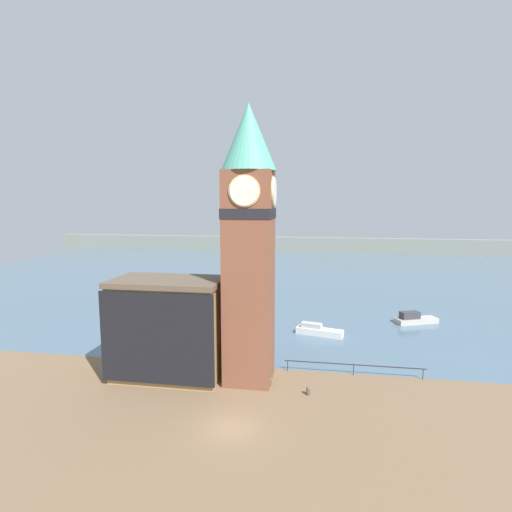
% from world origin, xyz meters
% --- Properties ---
extents(ground_plane, '(160.00, 160.00, 0.00)m').
position_xyz_m(ground_plane, '(0.00, 0.00, 0.00)').
color(ground_plane, brown).
extents(water, '(160.00, 120.00, 0.00)m').
position_xyz_m(water, '(0.00, 71.45, -0.00)').
color(water, slate).
rests_on(water, ground_plane).
extents(far_shoreline, '(180.00, 3.00, 5.00)m').
position_xyz_m(far_shoreline, '(0.00, 111.45, 2.50)').
color(far_shoreline, gray).
rests_on(far_shoreline, water).
extents(pier_railing, '(13.67, 0.08, 1.09)m').
position_xyz_m(pier_railing, '(9.94, 11.20, 0.97)').
color(pier_railing, '#232328').
rests_on(pier_railing, ground_plane).
extents(clock_tower, '(5.03, 5.03, 25.71)m').
position_xyz_m(clock_tower, '(-0.08, 8.58, 13.65)').
color(clock_tower, brown).
rests_on(clock_tower, ground_plane).
extents(pier_building, '(10.69, 6.25, 9.68)m').
position_xyz_m(pier_building, '(-8.00, 8.14, 4.86)').
color(pier_building, '#A88451').
rests_on(pier_building, ground_plane).
extents(boat_near, '(6.18, 3.04, 1.45)m').
position_xyz_m(boat_near, '(6.39, 22.92, 0.55)').
color(boat_near, silver).
rests_on(boat_near, water).
extents(boat_far, '(6.25, 3.92, 1.70)m').
position_xyz_m(boat_far, '(19.82, 30.17, 0.61)').
color(boat_far, '#B7B2A8').
rests_on(boat_far, water).
extents(mooring_bollard_near, '(0.37, 0.37, 0.78)m').
position_xyz_m(mooring_bollard_near, '(5.63, 6.30, 0.42)').
color(mooring_bollard_near, brown).
rests_on(mooring_bollard_near, ground_plane).
extents(mooring_bollard_far, '(0.36, 0.36, 0.80)m').
position_xyz_m(mooring_bollard_far, '(2.06, 7.54, 0.43)').
color(mooring_bollard_far, brown).
rests_on(mooring_bollard_far, ground_plane).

